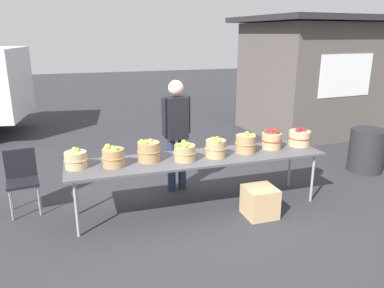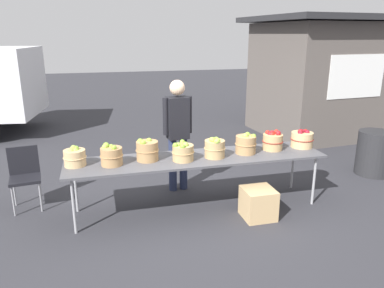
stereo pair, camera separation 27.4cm
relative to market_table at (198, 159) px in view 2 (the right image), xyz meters
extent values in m
plane|color=#2D2D33|center=(0.00, 0.00, -0.72)|extent=(40.00, 40.00, 0.00)
cube|color=#4C4C51|center=(0.00, 0.00, 0.02)|extent=(3.50, 0.76, 0.03)
cylinder|color=#99999E|center=(-1.63, -0.30, -0.36)|extent=(0.04, 0.04, 0.72)
cylinder|color=#99999E|center=(1.63, -0.30, -0.36)|extent=(0.04, 0.04, 0.72)
cylinder|color=#99999E|center=(-1.63, 0.30, -0.36)|extent=(0.04, 0.04, 0.72)
cylinder|color=#99999E|center=(1.63, 0.30, -0.36)|extent=(0.04, 0.04, 0.72)
cylinder|color=tan|center=(-1.59, 0.07, 0.14)|extent=(0.27, 0.27, 0.21)
torus|color=tan|center=(-1.59, 0.07, 0.15)|extent=(0.29, 0.29, 0.01)
sphere|color=#9EC647|center=(-1.62, 0.05, 0.23)|extent=(0.08, 0.08, 0.08)
sphere|color=#9EC647|center=(-1.57, 0.06, 0.23)|extent=(0.07, 0.07, 0.07)
sphere|color=#9EC647|center=(-1.57, 0.09, 0.24)|extent=(0.08, 0.08, 0.08)
sphere|color=#9EC647|center=(-1.57, 0.07, 0.23)|extent=(0.08, 0.08, 0.08)
sphere|color=#9EC647|center=(-1.59, 0.06, 0.23)|extent=(0.08, 0.08, 0.08)
sphere|color=#9EC647|center=(-1.60, 0.09, 0.26)|extent=(0.07, 0.07, 0.07)
sphere|color=#7AA833|center=(-1.56, 0.09, 0.25)|extent=(0.07, 0.07, 0.07)
cylinder|color=#A87F51|center=(-1.14, -0.02, 0.15)|extent=(0.27, 0.27, 0.23)
torus|color=#A87F51|center=(-1.14, -0.02, 0.16)|extent=(0.29, 0.29, 0.01)
sphere|color=#8CB738|center=(-1.19, 0.03, 0.28)|extent=(0.08, 0.08, 0.08)
sphere|color=#8CB738|center=(-1.13, 0.03, 0.26)|extent=(0.07, 0.07, 0.07)
sphere|color=#7AA833|center=(-1.10, -0.08, 0.28)|extent=(0.07, 0.07, 0.07)
sphere|color=#9EC647|center=(-1.21, 0.02, 0.26)|extent=(0.07, 0.07, 0.07)
cylinder|color=#A87F51|center=(-0.67, 0.05, 0.16)|extent=(0.29, 0.29, 0.26)
torus|color=#A87F51|center=(-0.67, 0.05, 0.17)|extent=(0.31, 0.31, 0.01)
sphere|color=#8CB738|center=(-0.64, 0.09, 0.29)|extent=(0.07, 0.07, 0.07)
sphere|color=#7AA833|center=(-0.75, 0.13, 0.28)|extent=(0.07, 0.07, 0.07)
sphere|color=#8CB738|center=(-0.73, -0.03, 0.30)|extent=(0.08, 0.08, 0.08)
sphere|color=#8CB738|center=(-0.76, 0.10, 0.28)|extent=(0.08, 0.08, 0.08)
cylinder|color=tan|center=(-0.22, -0.08, 0.14)|extent=(0.28, 0.28, 0.21)
torus|color=tan|center=(-0.22, -0.08, 0.15)|extent=(0.30, 0.30, 0.01)
sphere|color=#7AA833|center=(-0.20, 0.03, 0.25)|extent=(0.07, 0.07, 0.07)
sphere|color=#7AA833|center=(-0.25, -0.17, 0.25)|extent=(0.07, 0.07, 0.07)
sphere|color=#9EC647|center=(-0.29, -0.08, 0.25)|extent=(0.07, 0.07, 0.07)
sphere|color=#7AA833|center=(-0.32, -0.10, 0.25)|extent=(0.07, 0.07, 0.07)
sphere|color=#9EC647|center=(-0.20, -0.12, 0.25)|extent=(0.08, 0.08, 0.08)
sphere|color=#8CB738|center=(-0.24, -0.07, 0.24)|extent=(0.07, 0.07, 0.07)
sphere|color=#7AA833|center=(-0.19, -0.07, 0.24)|extent=(0.08, 0.08, 0.08)
cylinder|color=tan|center=(0.22, -0.06, 0.15)|extent=(0.27, 0.27, 0.24)
torus|color=tan|center=(0.22, -0.06, 0.16)|extent=(0.29, 0.29, 0.01)
sphere|color=#8CB738|center=(0.19, -0.03, 0.27)|extent=(0.07, 0.07, 0.07)
sphere|color=#9EC647|center=(0.17, -0.08, 0.29)|extent=(0.07, 0.07, 0.07)
sphere|color=#9EC647|center=(0.22, -0.16, 0.28)|extent=(0.08, 0.08, 0.08)
sphere|color=#8CB738|center=(0.18, -0.10, 0.28)|extent=(0.07, 0.07, 0.07)
sphere|color=#7AA833|center=(0.20, -0.07, 0.28)|extent=(0.07, 0.07, 0.07)
sphere|color=#8CB738|center=(0.24, -0.05, 0.28)|extent=(0.08, 0.08, 0.08)
sphere|color=#8CB738|center=(0.26, -0.07, 0.27)|extent=(0.07, 0.07, 0.07)
cylinder|color=#A87F51|center=(0.70, 0.01, 0.16)|extent=(0.28, 0.28, 0.25)
torus|color=#A87F51|center=(0.70, 0.01, 0.17)|extent=(0.30, 0.30, 0.01)
sphere|color=#7AA833|center=(0.70, 0.00, 0.28)|extent=(0.07, 0.07, 0.07)
sphere|color=#7AA833|center=(0.75, 0.09, 0.28)|extent=(0.08, 0.08, 0.08)
sphere|color=#9EC647|center=(0.68, 0.00, 0.28)|extent=(0.07, 0.07, 0.07)
sphere|color=#7AA833|center=(0.80, -0.02, 0.27)|extent=(0.08, 0.08, 0.08)
cylinder|color=tan|center=(1.14, 0.06, 0.14)|extent=(0.28, 0.28, 0.23)
torus|color=maroon|center=(1.14, 0.06, 0.16)|extent=(0.30, 0.30, 0.01)
sphere|color=maroon|center=(1.09, 0.10, 0.24)|extent=(0.08, 0.08, 0.08)
sphere|color=#B22319|center=(1.12, 0.06, 0.25)|extent=(0.08, 0.08, 0.08)
sphere|color=maroon|center=(1.20, 0.03, 0.28)|extent=(0.08, 0.08, 0.08)
sphere|color=maroon|center=(1.10, 0.07, 0.26)|extent=(0.08, 0.08, 0.08)
sphere|color=#B22319|center=(1.20, 0.10, 0.28)|extent=(0.08, 0.08, 0.08)
sphere|color=#B22319|center=(1.08, 0.14, 0.27)|extent=(0.07, 0.07, 0.07)
sphere|color=maroon|center=(1.15, 0.14, 0.26)|extent=(0.07, 0.07, 0.07)
cylinder|color=tan|center=(1.61, 0.07, 0.14)|extent=(0.32, 0.32, 0.22)
torus|color=maroon|center=(1.61, 0.07, 0.15)|extent=(0.34, 0.34, 0.01)
sphere|color=#B22319|center=(1.67, 0.10, 0.26)|extent=(0.07, 0.07, 0.07)
sphere|color=maroon|center=(1.57, 0.06, 0.27)|extent=(0.08, 0.08, 0.08)
sphere|color=maroon|center=(1.56, 0.04, 0.25)|extent=(0.07, 0.07, 0.07)
sphere|color=maroon|center=(1.62, 0.08, 0.27)|extent=(0.06, 0.06, 0.06)
sphere|color=maroon|center=(1.67, 0.05, 0.26)|extent=(0.07, 0.07, 0.07)
cylinder|color=#262D4C|center=(-0.03, 0.71, -0.30)|extent=(0.12, 0.12, 0.84)
cylinder|color=#262D4C|center=(-0.21, 0.70, -0.30)|extent=(0.12, 0.12, 0.84)
cube|color=black|center=(-0.12, 0.70, 0.43)|extent=(0.34, 0.26, 0.63)
sphere|color=beige|center=(-0.12, 0.70, 0.88)|extent=(0.23, 0.23, 0.23)
cylinder|color=black|center=(0.06, 0.72, 0.47)|extent=(0.09, 0.09, 0.56)
cylinder|color=black|center=(-0.30, 0.68, 0.47)|extent=(0.09, 0.09, 0.56)
cube|color=black|center=(-2.74, 5.12, 0.85)|extent=(0.27, 1.75, 0.80)
cylinder|color=black|center=(-3.62, 6.19, -0.27)|extent=(0.93, 0.39, 0.90)
cube|color=#59514C|center=(4.12, 3.32, 0.58)|extent=(3.20, 2.65, 2.60)
cube|color=#262628|center=(4.12, 3.32, 1.96)|extent=(3.74, 3.19, 0.12)
cube|color=white|center=(4.02, 2.12, 0.78)|extent=(1.40, 0.16, 0.90)
cube|color=black|center=(-2.30, 0.57, -0.28)|extent=(0.45, 0.45, 0.04)
cube|color=black|center=(-2.32, 0.75, -0.06)|extent=(0.40, 0.08, 0.40)
cylinder|color=gray|center=(-2.44, 0.38, -0.51)|extent=(0.02, 0.02, 0.42)
cylinder|color=gray|center=(-2.11, 0.42, -0.51)|extent=(0.02, 0.02, 0.42)
cylinder|color=gray|center=(-2.49, 0.72, -0.51)|extent=(0.02, 0.02, 0.42)
cylinder|color=gray|center=(-2.15, 0.76, -0.51)|extent=(0.02, 0.02, 0.42)
cylinder|color=#262628|center=(3.31, 0.51, -0.34)|extent=(0.60, 0.60, 0.76)
cube|color=tan|center=(0.70, -0.48, -0.52)|extent=(0.40, 0.40, 0.40)
camera|label=1|loc=(-1.53, -4.52, 1.64)|focal=34.71mm
camera|label=2|loc=(-1.27, -4.59, 1.64)|focal=34.71mm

